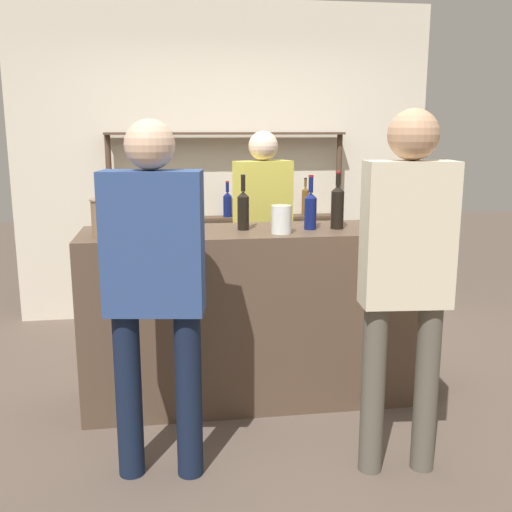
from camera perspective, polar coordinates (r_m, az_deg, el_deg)
The scene contains 15 objects.
ground_plane at distance 4.00m, azimuth 0.00°, elevation -13.19°, with size 16.00×16.00×0.00m, color brown.
bar_counter at distance 3.80m, azimuth 0.00°, elevation -5.68°, with size 2.13×0.60×1.10m, color brown.
back_wall at distance 5.52m, azimuth -2.96°, elevation 8.85°, with size 3.73×0.12×2.80m, color beige.
back_shelf at distance 5.36m, azimuth -2.98°, elevation 5.70°, with size 2.09×0.18×1.67m.
counter_bottle_0 at distance 3.73m, azimuth 7.76°, elevation 4.75°, with size 0.08×0.08×0.35m.
counter_bottle_1 at distance 3.65m, azimuth -1.23°, elevation 4.49°, with size 0.07×0.07×0.34m.
counter_bottle_2 at distance 3.71m, azimuth -12.63°, elevation 4.57°, with size 0.08×0.08×0.36m.
counter_bottle_3 at distance 3.69m, azimuth 5.21°, elevation 4.46°, with size 0.08×0.08×0.33m.
counter_bottle_4 at distance 3.75m, azimuth 10.89°, elevation 4.39°, with size 0.09×0.09×0.32m.
counter_bottle_5 at distance 3.58m, azimuth -9.96°, elevation 4.43°, with size 0.09×0.09×0.37m.
ice_bucket at distance 3.53m, azimuth -13.72°, elevation 3.57°, with size 0.22×0.22×0.22m.
cork_jar at distance 3.54m, azimuth 2.43°, elevation 3.50°, with size 0.12×0.12×0.17m.
customer_right at distance 2.94m, azimuth 14.13°, elevation -0.74°, with size 0.44×0.24×1.80m.
customer_left at distance 2.86m, azimuth -9.65°, elevation -1.86°, with size 0.49×0.27×1.75m.
server_behind_counter at distance 4.59m, azimuth 0.68°, elevation 3.21°, with size 0.46×0.31×1.69m.
Camera 1 is at (-0.54, -3.58, 1.71)m, focal length 42.00 mm.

